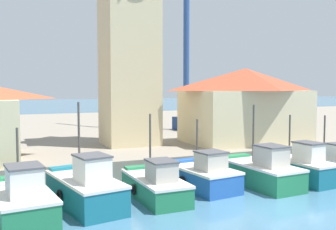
{
  "coord_description": "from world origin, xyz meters",
  "views": [
    {
      "loc": [
        -10.87,
        -13.58,
        5.28
      ],
      "look_at": [
        -1.25,
        8.85,
        3.5
      ],
      "focal_mm": 42.0,
      "sensor_mm": 36.0,
      "label": 1
    }
  ],
  "objects": [
    {
      "name": "fishing_boat_left_inner",
      "position": [
        -4.25,
        3.37,
        0.67
      ],
      "size": [
        2.01,
        4.77,
        3.97
      ],
      "color": "#237A4C",
      "rests_on": "ground"
    },
    {
      "name": "quay_wharf",
      "position": [
        0.0,
        26.85,
        0.6
      ],
      "size": [
        120.0,
        40.0,
        1.21
      ],
      "primitive_type": "cube",
      "color": "gray",
      "rests_on": "ground"
    },
    {
      "name": "clock_tower",
      "position": [
        -2.5,
        12.82,
        9.59
      ],
      "size": [
        4.1,
        4.1,
        17.58
      ],
      "color": "beige",
      "rests_on": "quay_wharf"
    },
    {
      "name": "ground_plane",
      "position": [
        0.0,
        0.0,
        0.0
      ],
      "size": [
        300.0,
        300.0,
        0.0
      ],
      "primitive_type": "plane",
      "color": "teal"
    },
    {
      "name": "warehouse_right",
      "position": [
        5.7,
        10.64,
        3.97
      ],
      "size": [
        8.9,
        5.81,
        5.4
      ],
      "color": "beige",
      "rests_on": "quay_wharf"
    },
    {
      "name": "fishing_boat_left_outer",
      "position": [
        -7.53,
        3.41,
        0.83
      ],
      "size": [
        2.89,
        5.25,
        4.58
      ],
      "color": "#196B7F",
      "rests_on": "ground"
    },
    {
      "name": "fishing_boat_far_left",
      "position": [
        -10.18,
        3.04,
        0.74
      ],
      "size": [
        2.65,
        5.16,
        3.57
      ],
      "color": "#237A4C",
      "rests_on": "ground"
    },
    {
      "name": "fishing_boat_center",
      "position": [
        1.8,
        3.4,
        0.77
      ],
      "size": [
        2.41,
        5.01,
        4.29
      ],
      "color": "#237A4C",
      "rests_on": "ground"
    },
    {
      "name": "port_crane_near",
      "position": [
        5.05,
        19.6,
        9.55
      ],
      "size": [
        5.17,
        7.82,
        21.1
      ],
      "color": "navy",
      "rests_on": "quay_wharf"
    },
    {
      "name": "fishing_boat_mid_left",
      "position": [
        -1.37,
        3.99,
        0.72
      ],
      "size": [
        2.67,
        4.34,
        3.58
      ],
      "color": "#2356A8",
      "rests_on": "ground"
    },
    {
      "name": "dock_worker_near_tower",
      "position": [
        1.76,
        8.64,
        2.05
      ],
      "size": [
        0.34,
        0.22,
        1.62
      ],
      "color": "#33333D",
      "rests_on": "quay_wharf"
    },
    {
      "name": "fishing_boat_right_inner",
      "position": [
        7.29,
        3.89,
        0.68
      ],
      "size": [
        2.07,
        4.83,
        3.52
      ],
      "color": "#2356A8",
      "rests_on": "ground"
    },
    {
      "name": "fishing_boat_mid_right",
      "position": [
        4.37,
        3.52,
        0.78
      ],
      "size": [
        2.2,
        4.86,
        3.66
      ],
      "color": "#196B7F",
      "rests_on": "ground"
    }
  ]
}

